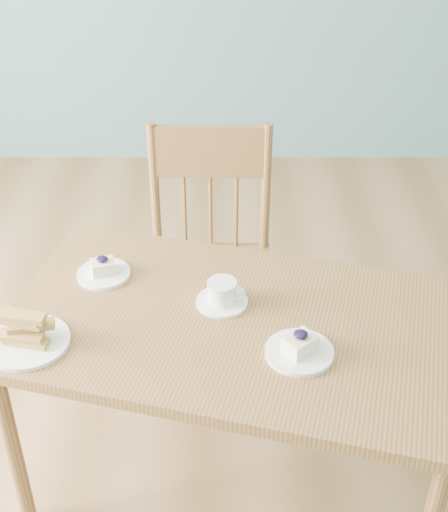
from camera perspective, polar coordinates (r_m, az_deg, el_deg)
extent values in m
cube|color=olive|center=(1.97, 0.91, -5.62)|extent=(1.39, 1.01, 0.04)
cylinder|color=olive|center=(2.19, -16.49, -14.69)|extent=(0.05, 0.05, 0.64)
cylinder|color=olive|center=(2.56, -10.05, -5.02)|extent=(0.05, 0.05, 0.64)
cylinder|color=olive|center=(2.40, 16.24, -9.29)|extent=(0.05, 0.05, 0.64)
cube|color=olive|center=(2.50, -1.18, -1.88)|extent=(0.44, 0.42, 0.04)
cylinder|color=olive|center=(2.53, -5.53, -8.46)|extent=(0.04, 0.04, 0.42)
cylinder|color=olive|center=(2.51, 3.03, -8.58)|extent=(0.04, 0.04, 0.42)
cylinder|color=olive|center=(2.79, -4.83, -3.58)|extent=(0.04, 0.04, 0.42)
cylinder|color=olive|center=(2.78, 2.84, -3.67)|extent=(0.04, 0.04, 0.42)
cylinder|color=olive|center=(2.53, -5.58, 5.49)|extent=(0.03, 0.03, 0.49)
cylinder|color=olive|center=(2.52, 3.38, 5.44)|extent=(0.03, 0.03, 0.49)
cube|color=olive|center=(2.45, -1.15, 8.35)|extent=(0.37, 0.03, 0.19)
cylinder|color=olive|center=(2.57, -3.16, 3.57)|extent=(0.01, 0.01, 0.29)
cylinder|color=olive|center=(2.57, -1.09, 3.56)|extent=(0.01, 0.01, 0.29)
cylinder|color=olive|center=(2.56, 1.00, 3.54)|extent=(0.01, 0.01, 0.29)
cylinder|color=white|center=(1.86, 6.04, -7.66)|extent=(0.18, 0.18, 0.01)
cube|color=#F5EABB|center=(1.84, 6.10, -6.99)|extent=(0.10, 0.10, 0.04)
ellipsoid|color=black|center=(1.82, 6.16, -6.26)|extent=(0.04, 0.04, 0.02)
sphere|color=black|center=(1.83, 6.49, -6.18)|extent=(0.02, 0.02, 0.02)
sphere|color=black|center=(1.83, 5.85, -6.12)|extent=(0.02, 0.02, 0.02)
sphere|color=black|center=(1.82, 6.29, -6.48)|extent=(0.02, 0.02, 0.02)
cylinder|color=white|center=(2.16, -9.59, -1.41)|extent=(0.16, 0.16, 0.01)
cube|color=#F5EABB|center=(2.14, -9.66, -0.85)|extent=(0.08, 0.07, 0.04)
ellipsoid|color=black|center=(2.13, -9.73, -0.24)|extent=(0.03, 0.03, 0.02)
sphere|color=black|center=(2.13, -9.45, -0.20)|extent=(0.01, 0.01, 0.01)
sphere|color=black|center=(2.13, -9.91, -0.15)|extent=(0.01, 0.01, 0.01)
sphere|color=black|center=(2.12, -9.68, -0.39)|extent=(0.01, 0.01, 0.01)
cylinder|color=white|center=(2.02, -0.16, -3.68)|extent=(0.15, 0.15, 0.01)
cylinder|color=white|center=(2.00, -0.16, -2.84)|extent=(0.10, 0.10, 0.06)
cylinder|color=brown|center=(1.98, -0.16, -2.26)|extent=(0.07, 0.07, 0.00)
torus|color=white|center=(1.99, 1.03, -2.96)|extent=(0.05, 0.02, 0.05)
cylinder|color=white|center=(1.95, -15.42, -6.64)|extent=(0.22, 0.22, 0.01)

